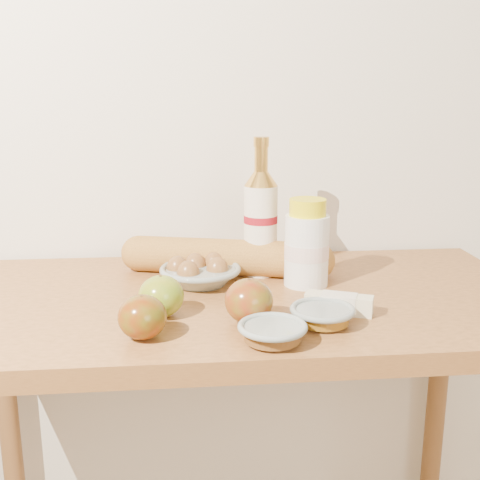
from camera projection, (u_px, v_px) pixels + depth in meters
name	position (u px, v px, depth m)	size (l,w,h in m)	color
back_wall	(226.00, 88.00, 1.42)	(3.50, 0.02, 2.60)	silver
table	(239.00, 352.00, 1.23)	(1.20, 0.60, 0.90)	#AC7037
bourbon_bottle	(261.00, 220.00, 1.30)	(0.09, 0.09, 0.30)	silver
cream_bottle	(307.00, 246.00, 1.24)	(0.10, 0.10, 0.18)	white
egg_bowl	(200.00, 273.00, 1.26)	(0.21, 0.21, 0.06)	gray
baguette	(226.00, 257.00, 1.32)	(0.48, 0.19, 0.08)	#C0873A
apple_yellowgreen	(161.00, 296.00, 1.08)	(0.11, 0.11, 0.08)	olive
apple_redgreen_front	(142.00, 317.00, 0.98)	(0.09, 0.09, 0.07)	maroon
apple_redgreen_right	(249.00, 301.00, 1.05)	(0.11, 0.11, 0.08)	maroon
sugar_bowl	(272.00, 332.00, 0.97)	(0.15, 0.15, 0.03)	gray
syrup_bowl	(322.00, 315.00, 1.04)	(0.14, 0.14, 0.03)	gray
butter_stick	(339.00, 304.00, 1.10)	(0.13, 0.08, 0.04)	beige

